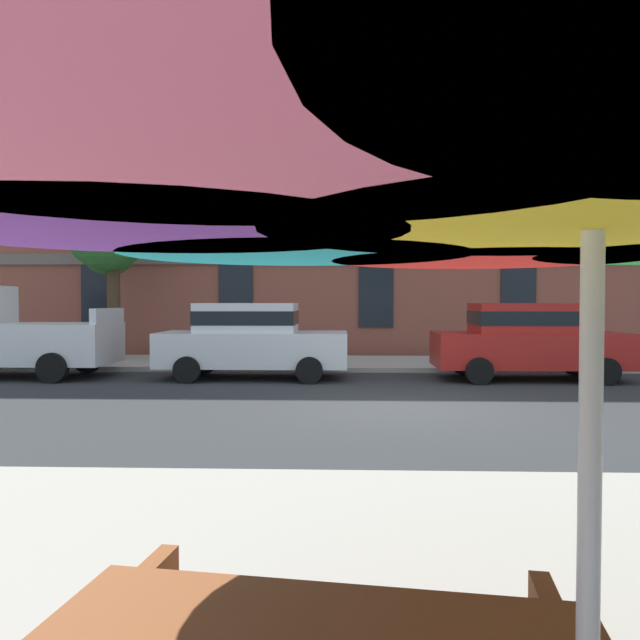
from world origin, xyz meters
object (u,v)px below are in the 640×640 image
sedan_white (251,338)px  sedan_red (528,339)px  street_tree_left (107,235)px  patio_umbrella (594,140)px

sedan_white → sedan_red: 6.45m
sedan_red → street_tree_left: size_ratio=0.86×
sedan_white → street_tree_left: (-4.68, 3.27, 2.80)m
sedan_red → street_tree_left: (-11.13, 3.27, 2.80)m
sedan_white → street_tree_left: 6.36m
sedan_red → patio_umbrella: (-3.66, -12.70, 1.28)m
sedan_white → sedan_red: bearing=0.0°
street_tree_left → patio_umbrella: bearing=-64.9°
sedan_white → sedan_red: same height
sedan_white → sedan_red: (6.45, 0.00, 0.00)m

